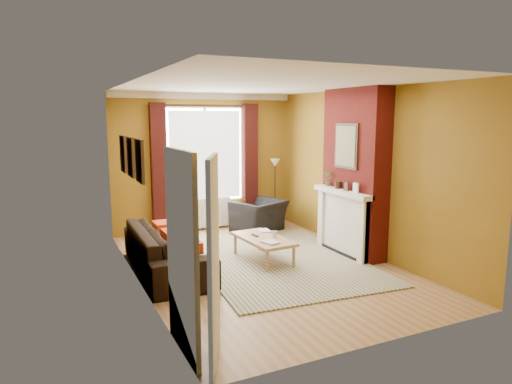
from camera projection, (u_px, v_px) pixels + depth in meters
ground at (263, 266)px, 7.19m from camera, size 5.50×5.50×0.00m
room_walls at (290, 175)px, 7.48m from camera, size 3.82×5.54×2.83m
striped_rug at (278, 260)px, 7.45m from camera, size 2.81×3.72×0.02m
sofa at (167, 249)px, 6.91m from camera, size 0.95×2.35×0.68m
armchair at (259, 216)px, 9.37m from camera, size 1.24×1.17×0.64m
coffee_table at (263, 240)px, 7.38m from camera, size 0.67×1.23×0.40m
wicker_stool at (243, 221)px, 9.33m from camera, size 0.37×0.37×0.45m
floor_lamp at (275, 173)px, 9.76m from camera, size 0.28×0.28×1.44m
book_a at (266, 243)px, 6.99m from camera, size 0.26×0.31×0.03m
book_b at (259, 231)px, 7.76m from camera, size 0.22×0.28×0.02m
mug at (274, 234)px, 7.41m from camera, size 0.11×0.11×0.09m
tv_remote at (255, 235)px, 7.47m from camera, size 0.07×0.17×0.02m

